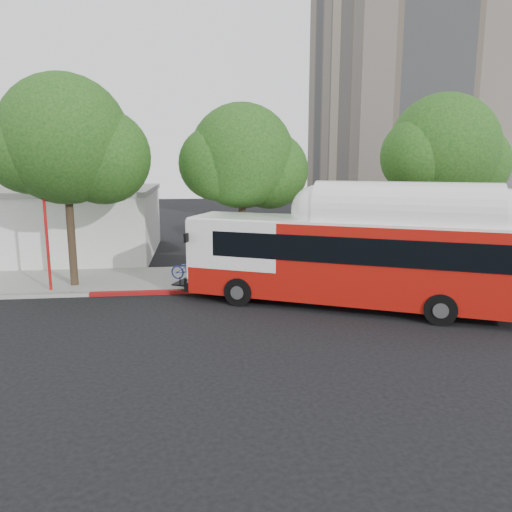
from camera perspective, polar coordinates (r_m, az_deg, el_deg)
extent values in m
plane|color=black|center=(19.39, 2.98, -6.94)|extent=(120.00, 120.00, 0.00)
cube|color=gray|center=(25.57, 0.58, -2.33)|extent=(60.00, 5.00, 0.15)
cube|color=gray|center=(23.06, 1.38, -3.81)|extent=(60.00, 0.30, 0.15)
cube|color=maroon|center=(22.85, -6.11, -3.99)|extent=(10.00, 0.32, 0.16)
cylinder|color=#2D2116|center=(24.58, -20.44, 3.47)|extent=(0.36, 0.36, 6.08)
sphere|color=#164112|center=(24.43, -21.04, 12.33)|extent=(5.80, 5.80, 5.80)
sphere|color=#164112|center=(24.27, -17.09, 10.79)|extent=(4.35, 4.35, 4.35)
cylinder|color=#2D2116|center=(24.49, -1.59, 3.37)|extent=(0.36, 0.36, 5.44)
sphere|color=#164112|center=(24.28, -1.63, 11.35)|extent=(5.00, 5.00, 5.00)
sphere|color=#164112|center=(24.64, 1.57, 9.76)|extent=(3.75, 3.75, 3.75)
cylinder|color=#2D2116|center=(27.04, 20.11, 3.77)|extent=(0.36, 0.36, 5.76)
sphere|color=#164112|center=(26.87, 20.63, 11.40)|extent=(5.40, 5.40, 5.40)
sphere|color=#164112|center=(27.74, 23.11, 9.70)|extent=(4.05, 4.05, 4.05)
cube|color=gray|center=(52.07, 19.13, 23.21)|extent=(18.00, 18.00, 35.00)
cube|color=silver|center=(34.21, -25.13, 3.29)|extent=(16.00, 10.00, 4.00)
cube|color=gray|center=(34.03, -25.42, 6.79)|extent=(16.20, 10.20, 0.30)
cube|color=#A9130B|center=(20.58, 10.28, -0.48)|extent=(12.88, 7.97, 3.12)
cube|color=black|center=(20.39, 11.84, 1.21)|extent=(11.74, 7.48, 1.02)
cube|color=white|center=(20.32, 10.44, 3.96)|extent=(12.85, 7.89, 0.11)
cube|color=white|center=(20.11, 16.55, 4.41)|extent=(7.15, 4.85, 0.59)
cube|color=black|center=(22.91, -7.57, -2.81)|extent=(1.60, 2.12, 0.06)
imported|color=navy|center=(22.80, -7.60, -1.54)|extent=(1.36, 1.94, 0.97)
cylinder|color=red|center=(24.08, -22.72, 1.04)|extent=(0.13, 0.13, 4.32)
cube|color=black|center=(23.83, -23.13, 6.41)|extent=(0.05, 0.43, 0.27)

